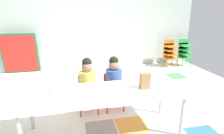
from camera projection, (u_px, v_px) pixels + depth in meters
The scene contains 12 objects.
ground_plane at pixel (97, 113), 3.05m from camera, with size 6.63×5.28×0.02m.
back_wall at pixel (82, 22), 5.14m from camera, with size 6.63×0.10×2.61m, color #B2C1B7.
craft_table at pixel (104, 95), 2.42m from camera, with size 2.13×0.71×0.61m.
seated_child_near_camera at pixel (88, 80), 2.93m from camera, with size 0.34×0.34×0.92m.
seated_child_middle_seat at pixel (114, 78), 3.02m from camera, with size 0.32×0.31×0.92m.
kid_chair_orange_stack at pixel (170, 51), 5.49m from camera, with size 0.32×0.30×0.80m.
kid_chair_green_stack at pixel (185, 51), 5.59m from camera, with size 0.32×0.30×0.80m.
folded_activity_table at pixel (20, 54), 4.83m from camera, with size 0.90×0.29×1.09m.
paper_bag_brown at pixel (145, 81), 2.47m from camera, with size 0.13×0.09×0.22m, color #9E754C.
paper_plate_near_edge at pixel (53, 93), 2.37m from camera, with size 0.18×0.18×0.01m, color white.
paper_plate_center_table at pixel (115, 86), 2.56m from camera, with size 0.18×0.18×0.01m, color white.
donut_powdered_on_plate at pixel (53, 91), 2.36m from camera, with size 0.13×0.13×0.04m, color white.
Camera 1 is at (-0.34, -2.69, 1.61)m, focal length 29.71 mm.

